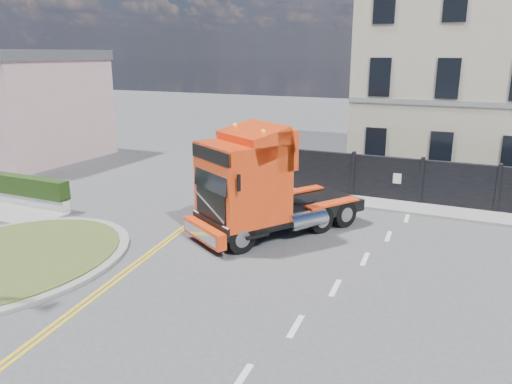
% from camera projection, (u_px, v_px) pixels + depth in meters
% --- Properties ---
extents(ground, '(120.00, 120.00, 0.00)m').
position_uv_depth(ground, '(247.00, 265.00, 15.61)').
color(ground, '#424244').
rests_on(ground, ground).
extents(traffic_island, '(6.80, 6.80, 0.17)m').
position_uv_depth(traffic_island, '(8.00, 259.00, 15.81)').
color(traffic_island, gray).
rests_on(traffic_island, ground).
extents(seaside_bldg_pink, '(8.00, 8.00, 6.00)m').
position_uv_depth(seaside_bldg_pink, '(20.00, 110.00, 30.80)').
color(seaside_bldg_pink, '#C39998').
rests_on(seaside_bldg_pink, ground).
extents(hoarding_fence, '(18.80, 0.25, 2.00)m').
position_uv_depth(hoarding_fence, '(485.00, 189.00, 20.54)').
color(hoarding_fence, black).
rests_on(hoarding_fence, ground).
extents(georgian_building, '(12.30, 10.30, 12.80)m').
position_uv_depth(georgian_building, '(488.00, 66.00, 26.04)').
color(georgian_building, beige).
rests_on(georgian_building, ground).
extents(pavement_far, '(20.00, 1.60, 0.12)m').
position_uv_depth(pavement_far, '(467.00, 215.00, 20.23)').
color(pavement_far, gray).
rests_on(pavement_far, ground).
extents(truck, '(5.46, 6.84, 3.91)m').
position_uv_depth(truck, '(258.00, 189.00, 17.71)').
color(truck, black).
rests_on(truck, ground).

